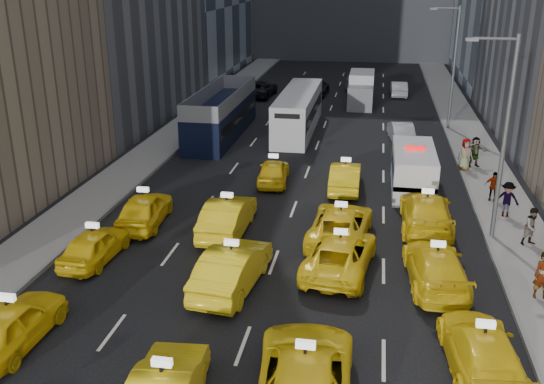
{
  "coord_description": "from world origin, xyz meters",
  "views": [
    {
      "loc": [
        3.76,
        -14.26,
        11.49
      ],
      "look_at": [
        -0.59,
        10.95,
        2.0
      ],
      "focal_mm": 40.0,
      "sensor_mm": 36.0,
      "label": 1
    }
  ],
  "objects_px": {
    "double_decker": "(221,113)",
    "city_bus": "(298,112)",
    "nypd_van": "(413,170)",
    "pedestrian_0": "(543,275)",
    "box_truck": "(361,90)"
  },
  "relations": [
    {
      "from": "double_decker",
      "to": "box_truck",
      "type": "relative_size",
      "value": 1.87
    },
    {
      "from": "double_decker",
      "to": "city_bus",
      "type": "xyz_separation_m",
      "value": [
        5.27,
        2.4,
        -0.22
      ]
    },
    {
      "from": "nypd_van",
      "to": "pedestrian_0",
      "type": "distance_m",
      "value": 12.08
    },
    {
      "from": "box_truck",
      "to": "city_bus",
      "type": "bearing_deg",
      "value": -108.94
    },
    {
      "from": "double_decker",
      "to": "box_truck",
      "type": "distance_m",
      "value": 15.67
    },
    {
      "from": "city_bus",
      "to": "pedestrian_0",
      "type": "distance_m",
      "value": 25.98
    },
    {
      "from": "city_bus",
      "to": "pedestrian_0",
      "type": "relative_size",
      "value": 6.37
    },
    {
      "from": "nypd_van",
      "to": "double_decker",
      "type": "relative_size",
      "value": 0.51
    },
    {
      "from": "double_decker",
      "to": "box_truck",
      "type": "xyz_separation_m",
      "value": [
        9.57,
        12.41,
        -0.3
      ]
    },
    {
      "from": "box_truck",
      "to": "pedestrian_0",
      "type": "distance_m",
      "value": 33.94
    },
    {
      "from": "nypd_van",
      "to": "double_decker",
      "type": "height_order",
      "value": "double_decker"
    },
    {
      "from": "nypd_van",
      "to": "double_decker",
      "type": "xyz_separation_m",
      "value": [
        -13.11,
        9.3,
        0.57
      ]
    },
    {
      "from": "nypd_van",
      "to": "double_decker",
      "type": "bearing_deg",
      "value": 137.23
    },
    {
      "from": "nypd_van",
      "to": "pedestrian_0",
      "type": "height_order",
      "value": "nypd_van"
    },
    {
      "from": "nypd_van",
      "to": "city_bus",
      "type": "height_order",
      "value": "city_bus"
    }
  ]
}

